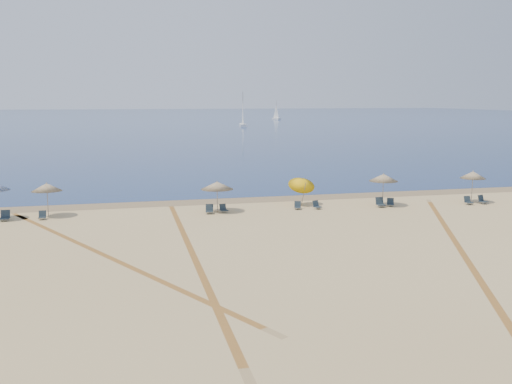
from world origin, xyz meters
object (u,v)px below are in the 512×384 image
at_px(chair_2, 42,216).
at_px(chair_10, 482,200).
at_px(chair_7, 380,203).
at_px(chair_9, 468,201).
at_px(umbrella_1, 47,187).
at_px(chair_4, 224,209).
at_px(chair_5, 298,206).
at_px(chair_1, 5,216).
at_px(chair_6, 317,205).
at_px(umbrella_4, 383,178).
at_px(umbrella_5, 473,175).
at_px(sailboat_0, 243,116).
at_px(chair_8, 390,203).
at_px(umbrella_3, 302,183).
at_px(chair_3, 209,210).
at_px(umbrella_2, 217,185).
at_px(sailboat_1, 276,114).

bearing_deg(chair_2, chair_10, -4.02).
distance_m(chair_7, chair_9, 7.16).
xyz_separation_m(umbrella_1, chair_4, (12.21, -1.33, -1.81)).
bearing_deg(chair_5, chair_10, 14.16).
relative_size(chair_1, chair_5, 1.02).
xyz_separation_m(chair_6, chair_10, (13.36, -0.95, 0.03)).
xyz_separation_m(umbrella_4, umbrella_5, (7.50, -0.32, 0.02)).
distance_m(chair_6, sailboat_0, 124.88).
bearing_deg(chair_7, umbrella_4, 50.36).
bearing_deg(umbrella_4, chair_5, 179.13).
relative_size(chair_2, chair_8, 0.78).
height_order(umbrella_3, chair_3, umbrella_3).
distance_m(chair_3, chair_8, 13.94).
relative_size(umbrella_1, chair_1, 3.40).
distance_m(chair_2, chair_8, 25.37).
distance_m(umbrella_1, chair_5, 17.94).
bearing_deg(chair_8, umbrella_2, -162.05).
xyz_separation_m(umbrella_3, sailboat_1, (44.46, 173.17, 0.45)).
xyz_separation_m(chair_7, chair_8, (0.90, 0.09, -0.05)).
bearing_deg(chair_9, umbrella_3, 168.89).
bearing_deg(chair_5, umbrella_3, 80.02).
bearing_deg(chair_7, chair_10, -1.69).
relative_size(umbrella_3, chair_2, 4.29).
relative_size(umbrella_5, chair_9, 3.91).
relative_size(chair_3, chair_9, 1.11).
relative_size(chair_1, chair_7, 0.97).
distance_m(umbrella_1, chair_1, 3.29).
height_order(umbrella_2, chair_3, umbrella_2).
bearing_deg(chair_7, sailboat_1, 79.71).
xyz_separation_m(umbrella_4, chair_6, (-5.37, -0.09, -1.91)).
xyz_separation_m(umbrella_1, chair_5, (17.79, -1.45, -1.82)).
xyz_separation_m(chair_4, chair_8, (12.87, -0.60, 0.01)).
distance_m(umbrella_3, chair_2, 18.90).
distance_m(chair_3, sailboat_1, 182.21).
xyz_separation_m(chair_4, chair_7, (11.97, -0.69, 0.06)).
bearing_deg(umbrella_1, umbrella_5, -3.36).
height_order(umbrella_2, chair_9, umbrella_2).
xyz_separation_m(chair_8, sailboat_0, (13.91, 123.55, 2.78)).
bearing_deg(umbrella_3, sailboat_0, 80.47).
height_order(umbrella_5, chair_2, umbrella_5).
height_order(chair_7, chair_10, chair_7).
distance_m(umbrella_1, sailboat_0, 127.73).
bearing_deg(chair_5, chair_1, -163.23).
bearing_deg(sailboat_0, chair_4, -95.42).
xyz_separation_m(chair_4, sailboat_1, (50.80, 174.46, 1.96)).
relative_size(chair_7, chair_9, 1.12).
xyz_separation_m(sailboat_0, sailboat_1, (24.02, 51.50, -0.83)).
bearing_deg(sailboat_0, chair_10, -86.08).
bearing_deg(chair_2, chair_3, -4.20).
xyz_separation_m(umbrella_1, chair_7, (24.18, -2.02, -1.75)).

